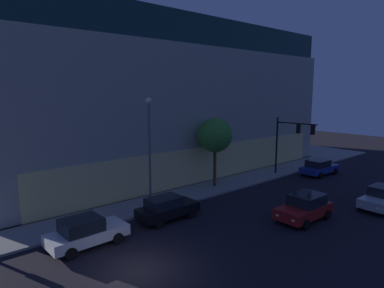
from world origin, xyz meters
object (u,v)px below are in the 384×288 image
(traffic_light_far_corner, at_px, (292,136))
(car_white, at_px, (86,232))
(car_red, at_px, (305,207))
(street_lamp_sidewalk, at_px, (149,139))
(sidewalk_tree, at_px, (215,135))
(car_blue, at_px, (319,167))
(car_silver, at_px, (382,198))
(modern_building, at_px, (127,99))
(car_black, at_px, (167,208))

(traffic_light_far_corner, height_order, car_white, traffic_light_far_corner)
(traffic_light_far_corner, xyz_separation_m, car_red, (-9.00, -6.98, -3.31))
(street_lamp_sidewalk, bearing_deg, car_red, -53.64)
(sidewalk_tree, distance_m, car_white, 14.37)
(car_blue, bearing_deg, car_silver, -126.32)
(car_white, bearing_deg, car_red, -24.65)
(modern_building, distance_m, car_black, 22.60)
(car_silver, bearing_deg, modern_building, 99.21)
(car_black, relative_size, car_red, 1.00)
(car_silver, xyz_separation_m, car_blue, (5.97, 8.12, -0.04))
(car_black, bearing_deg, traffic_light_far_corner, 3.62)
(traffic_light_far_corner, relative_size, street_lamp_sidewalk, 0.73)
(modern_building, relative_size, car_silver, 8.97)
(car_white, distance_m, car_black, 5.67)
(car_black, xyz_separation_m, car_silver, (13.07, -8.51, 0.01))
(car_red, distance_m, car_blue, 13.31)
(car_white, relative_size, car_blue, 0.95)
(traffic_light_far_corner, xyz_separation_m, car_white, (-21.62, -1.18, -3.36))
(modern_building, bearing_deg, street_lamp_sidewalk, -114.90)
(street_lamp_sidewalk, bearing_deg, car_silver, -41.94)
(car_black, height_order, car_red, car_red)
(sidewalk_tree, distance_m, car_black, 9.26)
(street_lamp_sidewalk, bearing_deg, car_blue, -9.65)
(modern_building, relative_size, street_lamp_sidewalk, 4.61)
(car_white, bearing_deg, car_blue, -0.50)
(car_red, bearing_deg, car_white, 155.35)
(sidewalk_tree, bearing_deg, street_lamp_sidewalk, -175.27)
(modern_building, xyz_separation_m, car_white, (-14.14, -20.03, -6.70))
(modern_building, distance_m, car_white, 25.42)
(car_black, relative_size, car_blue, 0.93)
(street_lamp_sidewalk, distance_m, sidewalk_tree, 7.22)
(modern_building, height_order, street_lamp_sidewalk, modern_building)
(modern_building, height_order, car_red, modern_building)
(street_lamp_sidewalk, relative_size, car_black, 1.87)
(traffic_light_far_corner, distance_m, car_red, 11.86)
(car_white, height_order, car_black, car_white)
(car_white, distance_m, car_silver, 20.51)
(car_black, relative_size, car_silver, 1.04)
(street_lamp_sidewalk, xyz_separation_m, car_silver, (12.54, -11.26, -4.28))
(car_blue, bearing_deg, car_red, -155.21)
(car_blue, bearing_deg, car_white, 179.50)
(modern_building, bearing_deg, sidewalk_tree, -92.60)
(car_black, distance_m, car_blue, 19.04)
(traffic_light_far_corner, distance_m, sidewalk_tree, 8.58)
(traffic_light_far_corner, height_order, street_lamp_sidewalk, street_lamp_sidewalk)
(traffic_light_far_corner, xyz_separation_m, sidewalk_tree, (-8.24, 2.34, 0.50))
(modern_building, distance_m, car_blue, 23.81)
(car_red, bearing_deg, street_lamp_sidewalk, 126.36)
(car_black, bearing_deg, car_silver, -33.05)
(car_white, xyz_separation_m, car_red, (12.63, -5.79, 0.06))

